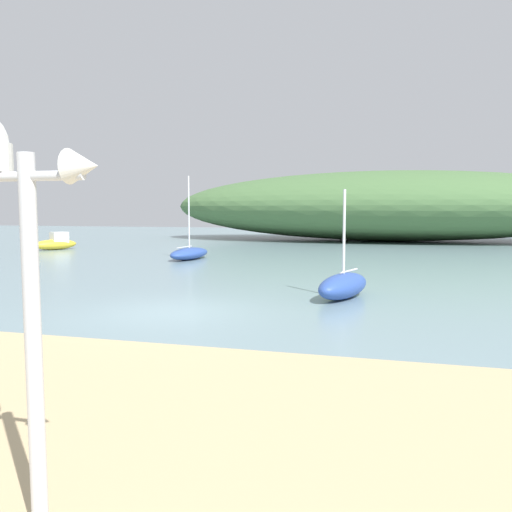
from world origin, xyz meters
name	(u,v)px	position (x,y,z in m)	size (l,w,h in m)	color
ground_plane	(171,312)	(0.00, 0.00, 0.00)	(120.00, 120.00, 0.00)	gray
distant_hill	(387,206)	(4.83, 32.76, 2.91)	(37.06, 13.85, 5.83)	#476B3D
sailboat_by_sandbar	(343,285)	(4.00, 3.20, 0.38)	(1.72, 2.91, 3.16)	#2D4C9E
motorboat_inner_mooring	(56,243)	(-15.79, 16.91, 0.44)	(2.29, 2.95, 1.14)	gold
sailboat_far_left	(189,253)	(-4.87, 13.00, 0.33)	(1.61, 3.44, 4.32)	#2D4C9E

